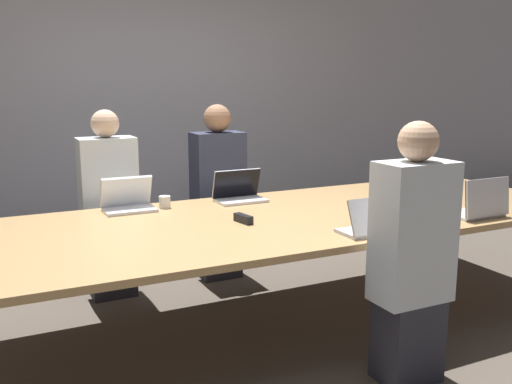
# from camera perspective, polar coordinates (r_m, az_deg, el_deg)

# --- Properties ---
(ground_plane) EXTENTS (24.00, 24.00, 0.00)m
(ground_plane) POSITION_cam_1_polar(r_m,az_deg,el_deg) (3.76, -1.09, -13.70)
(ground_plane) COLOR brown
(curtain_wall) EXTENTS (12.00, 0.06, 2.80)m
(curtain_wall) POSITION_cam_1_polar(r_m,az_deg,el_deg) (5.51, -11.06, 9.04)
(curtain_wall) COLOR #9999A3
(curtain_wall) RESTS_ON ground_plane
(conference_table) EXTENTS (4.74, 1.48, 0.73)m
(conference_table) POSITION_cam_1_polar(r_m,az_deg,el_deg) (3.53, -1.13, -3.51)
(conference_table) COLOR tan
(conference_table) RESTS_ON ground_plane
(laptop_far_midleft) EXTENTS (0.34, 0.23, 0.23)m
(laptop_far_midleft) POSITION_cam_1_polar(r_m,az_deg,el_deg) (3.87, -12.69, -0.85)
(laptop_far_midleft) COLOR silver
(laptop_far_midleft) RESTS_ON conference_table
(person_far_midleft) EXTENTS (0.40, 0.24, 1.38)m
(person_far_midleft) POSITION_cam_1_polar(r_m,az_deg,el_deg) (4.28, -14.47, -1.57)
(person_far_midleft) COLOR #2D2D38
(person_far_midleft) RESTS_ON ground_plane
(cup_far_midleft) EXTENTS (0.08, 0.08, 0.08)m
(cup_far_midleft) POSITION_cam_1_polar(r_m,az_deg,el_deg) (3.90, -9.12, -1.00)
(cup_far_midleft) COLOR white
(cup_far_midleft) RESTS_ON conference_table
(laptop_far_center) EXTENTS (0.35, 0.22, 0.22)m
(laptop_far_center) POSITION_cam_1_polar(r_m,az_deg,el_deg) (4.07, -1.74, 0.01)
(laptop_far_center) COLOR silver
(laptop_far_center) RESTS_ON conference_table
(person_far_center) EXTENTS (0.40, 0.24, 1.40)m
(person_far_center) POSITION_cam_1_polar(r_m,az_deg,el_deg) (4.56, -3.81, -0.29)
(person_far_center) COLOR #2D2D38
(person_far_center) RESTS_ON ground_plane
(laptop_near_right) EXTENTS (0.35, 0.25, 0.26)m
(laptop_near_right) POSITION_cam_1_polar(r_m,az_deg,el_deg) (3.85, 21.46, -1.28)
(laptop_near_right) COLOR silver
(laptop_near_right) RESTS_ON conference_table
(laptop_near_midright) EXTENTS (0.36, 0.22, 0.21)m
(laptop_near_midright) POSITION_cam_1_polar(r_m,az_deg,el_deg) (3.27, 11.70, -3.06)
(laptop_near_midright) COLOR #B7B7BC
(laptop_near_midright) RESTS_ON conference_table
(person_near_midright) EXTENTS (0.40, 0.24, 1.38)m
(person_near_midright) POSITION_cam_1_polar(r_m,az_deg,el_deg) (3.07, 15.31, -6.51)
(person_near_midright) COLOR #2D2D38
(person_near_midright) RESTS_ON ground_plane
(stapler) EXTENTS (0.07, 0.16, 0.05)m
(stapler) POSITION_cam_1_polar(r_m,az_deg,el_deg) (3.46, -1.28, -2.69)
(stapler) COLOR black
(stapler) RESTS_ON conference_table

